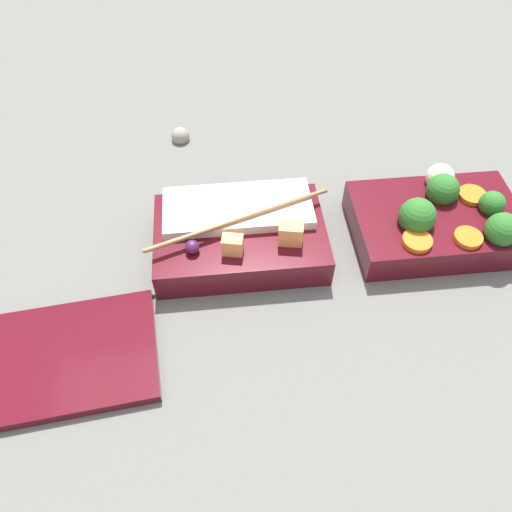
% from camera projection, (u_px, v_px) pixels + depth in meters
% --- Properties ---
extents(ground_plane, '(3.00, 3.00, 0.00)m').
position_uv_depth(ground_plane, '(340.00, 241.00, 0.62)').
color(ground_plane, slate).
extents(bento_tray_vegetable, '(0.20, 0.13, 0.07)m').
position_uv_depth(bento_tray_vegetable, '(439.00, 220.00, 0.61)').
color(bento_tray_vegetable, '#510F19').
rests_on(bento_tray_vegetable, ground_plane).
extents(bento_tray_rice, '(0.22, 0.13, 0.07)m').
position_uv_depth(bento_tray_rice, '(240.00, 235.00, 0.59)').
color(bento_tray_rice, '#510F19').
rests_on(bento_tray_rice, ground_plane).
extents(bento_lid, '(0.21, 0.15, 0.01)m').
position_uv_depth(bento_lid, '(60.00, 359.00, 0.51)').
color(bento_lid, '#510F19').
rests_on(bento_lid, ground_plane).
extents(pebble_0, '(0.03, 0.03, 0.03)m').
position_uv_depth(pebble_0, '(180.00, 136.00, 0.74)').
color(pebble_0, gray).
rests_on(pebble_0, ground_plane).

